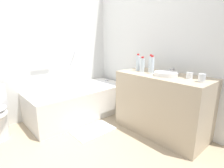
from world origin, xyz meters
The scene contains 14 objects.
ground_plane centered at (0.00, 0.00, 0.00)m, with size 3.92×3.92×0.00m, color tan.
wall_back_tiled centered at (0.00, 1.23, 1.28)m, with size 3.32×0.10×2.57m, color silver.
wall_right_mirror centered at (1.51, 0.00, 1.28)m, with size 0.10×2.75×2.57m, color silver.
bathtub centered at (0.57, 0.78, 0.27)m, with size 1.68×0.79×1.10m.
vanity_counter centered at (1.16, -0.49, 0.43)m, with size 0.59×1.26×0.85m, color tan.
sink_basin centered at (1.14, -0.54, 0.88)m, with size 0.31×0.31×0.05m, color white.
sink_faucet centered at (1.32, -0.54, 0.89)m, with size 0.11×0.15×0.08m.
water_bottle_0 centered at (1.19, -0.24, 0.97)m, with size 0.06×0.06×0.26m.
water_bottle_1 centered at (1.13, -0.15, 0.95)m, with size 0.07×0.07×0.22m.
water_bottle_2 centered at (1.13, -0.06, 0.97)m, with size 0.06×0.06×0.26m.
water_bottle_3 centered at (1.12, -0.32, 0.97)m, with size 0.06×0.06×0.25m.
drinking_glass_0 centered at (1.13, -1.00, 0.90)m, with size 0.08×0.08×0.09m, color white.
drinking_glass_1 centered at (1.20, -0.83, 0.89)m, with size 0.08×0.08×0.08m, color white.
bath_mat centered at (0.44, 0.16, 0.01)m, with size 0.61×0.37×0.01m, color white.
Camera 1 is at (-0.91, -1.76, 1.33)m, focal length 28.00 mm.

